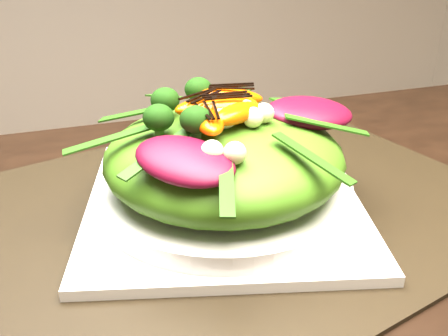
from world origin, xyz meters
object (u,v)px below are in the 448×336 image
object	(u,v)px
placemat	(224,209)
orange_segment	(205,109)
salad_bowl	(224,190)
lettuce_mound	(224,157)
plate_base	(224,203)

from	to	relation	value
placemat	orange_segment	distance (m)	0.11
salad_bowl	placemat	bearing A→B (deg)	-135.00
salad_bowl	orange_segment	distance (m)	0.08
orange_segment	lettuce_mound	bearing A→B (deg)	-33.60
plate_base	salad_bowl	bearing A→B (deg)	0.00
plate_base	lettuce_mound	world-z (taller)	lettuce_mound
placemat	salad_bowl	bearing A→B (deg)	45.00
lettuce_mound	plate_base	bearing A→B (deg)	45.00
plate_base	orange_segment	xyz separation A→B (m)	(-0.01, 0.01, 0.10)
placemat	orange_segment	world-z (taller)	orange_segment
placemat	lettuce_mound	distance (m)	0.06
lettuce_mound	orange_segment	distance (m)	0.05
salad_bowl	lettuce_mound	distance (m)	0.04
plate_base	orange_segment	distance (m)	0.10
plate_base	lettuce_mound	xyz separation A→B (m)	(-0.00, -0.00, 0.05)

